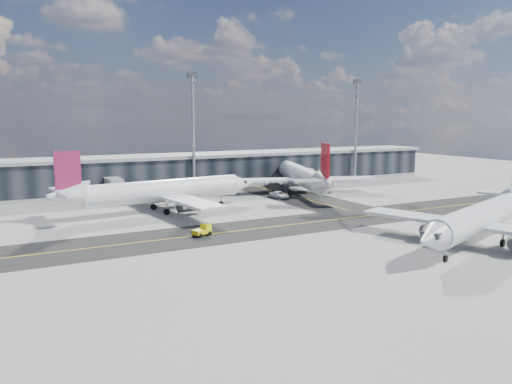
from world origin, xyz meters
TOP-DOWN VIEW (x-y plane):
  - ground at (0.00, 0.00)m, footprint 300.00×300.00m
  - taxiway_lanes at (3.91, 10.74)m, footprint 180.00×63.00m
  - terminal_concourse at (0.04, 54.93)m, footprint 152.00×19.80m
  - floodlight_masts at (0.00, 48.00)m, footprint 102.50×0.70m
  - airliner_af at (-15.20, 25.49)m, footprint 42.20×36.06m
  - airliner_redtail at (21.32, 31.92)m, footprint 37.19×43.09m
  - airliner_near at (18.42, -19.83)m, footprint 38.95×33.65m
  - baggage_tug at (-15.44, 3.46)m, footprint 3.39×2.57m
  - service_van at (13.32, 29.22)m, footprint 3.06×5.72m

SIDE VIEW (x-z plane):
  - ground at x=0.00m, z-range 0.00..0.00m
  - taxiway_lanes at x=3.91m, z-range -0.01..0.03m
  - service_van at x=13.32m, z-range 0.00..1.53m
  - baggage_tug at x=-15.44m, z-range 0.00..1.92m
  - airliner_near at x=18.42m, z-range -2.02..9.87m
  - terminal_concourse at x=0.04m, z-range -0.31..8.49m
  - airliner_af at x=-15.20m, z-range -2.12..10.37m
  - airliner_redtail at x=21.32m, z-range -2.22..10.87m
  - floodlight_masts at x=0.00m, z-range 1.16..30.06m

